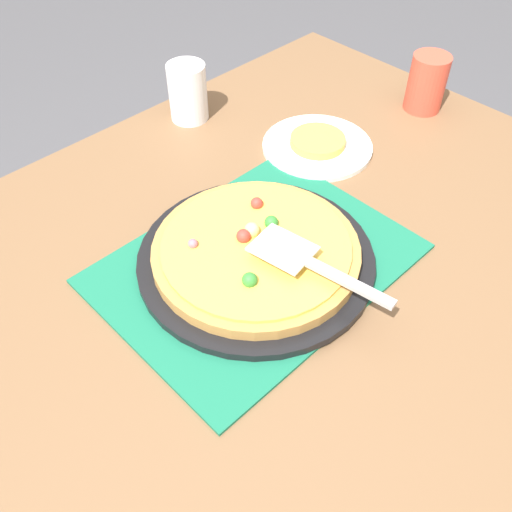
# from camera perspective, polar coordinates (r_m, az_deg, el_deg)

# --- Properties ---
(ground_plane) EXTENTS (8.00, 8.00, 0.00)m
(ground_plane) POSITION_cam_1_polar(r_m,az_deg,el_deg) (1.55, 0.00, -20.13)
(ground_plane) COLOR #4C4C51
(dining_table) EXTENTS (1.40, 1.00, 0.75)m
(dining_table) POSITION_cam_1_polar(r_m,az_deg,el_deg) (1.00, 0.00, -5.15)
(dining_table) COLOR brown
(dining_table) RESTS_ON ground_plane
(placemat) EXTENTS (0.48, 0.36, 0.01)m
(placemat) POSITION_cam_1_polar(r_m,az_deg,el_deg) (0.91, 0.00, -0.74)
(placemat) COLOR #196B4C
(placemat) RESTS_ON dining_table
(pizza_pan) EXTENTS (0.38, 0.38, 0.01)m
(pizza_pan) POSITION_cam_1_polar(r_m,az_deg,el_deg) (0.91, 0.00, -0.31)
(pizza_pan) COLOR black
(pizza_pan) RESTS_ON placemat
(pizza) EXTENTS (0.33, 0.33, 0.04)m
(pizza) POSITION_cam_1_polar(r_m,az_deg,el_deg) (0.89, -0.01, 0.60)
(pizza) COLOR #B78442
(pizza) RESTS_ON pizza_pan
(plate_near_left) EXTENTS (0.22, 0.22, 0.01)m
(plate_near_left) POSITION_cam_1_polar(r_m,az_deg,el_deg) (1.16, 6.19, 10.93)
(plate_near_left) COLOR white
(plate_near_left) RESTS_ON dining_table
(served_slice_left) EXTENTS (0.11, 0.11, 0.02)m
(served_slice_left) POSITION_cam_1_polar(r_m,az_deg,el_deg) (1.15, 6.24, 11.45)
(served_slice_left) COLOR #EAB747
(served_slice_left) RESTS_ON plate_near_left
(cup_near) EXTENTS (0.08, 0.08, 0.12)m
(cup_near) POSITION_cam_1_polar(r_m,az_deg,el_deg) (1.23, -6.89, 16.06)
(cup_near) COLOR white
(cup_near) RESTS_ON dining_table
(cup_far) EXTENTS (0.08, 0.08, 0.12)m
(cup_far) POSITION_cam_1_polar(r_m,az_deg,el_deg) (1.31, 16.84, 16.36)
(cup_far) COLOR #E04C38
(cup_far) RESTS_ON dining_table
(pizza_server) EXTENTS (0.08, 0.23, 0.01)m
(pizza_server) POSITION_cam_1_polar(r_m,az_deg,el_deg) (0.83, 5.44, -0.64)
(pizza_server) COLOR silver
(pizza_server) RESTS_ON pizza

